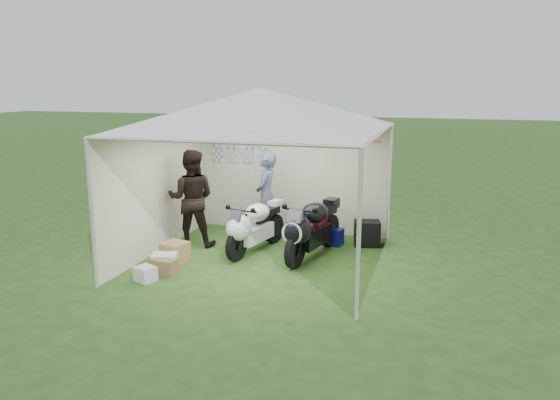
{
  "coord_description": "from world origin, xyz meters",
  "views": [
    {
      "loc": [
        2.97,
        -8.76,
        3.1
      ],
      "look_at": [
        0.23,
        0.35,
        1.03
      ],
      "focal_mm": 35.0,
      "sensor_mm": 36.0,
      "label": 1
    }
  ],
  "objects_px": {
    "motorcycle_white": "(253,226)",
    "person_blue_jacket": "(266,196)",
    "motorcycle_black": "(311,227)",
    "crate_3": "(165,266)",
    "canopy_tent": "(261,113)",
    "crate_1": "(175,252)",
    "person_dark_jacket": "(191,198)",
    "paddock_stand": "(331,236)",
    "crate_0": "(165,262)",
    "crate_2": "(145,274)",
    "equipment_box": "(367,233)"
  },
  "relations": [
    {
      "from": "person_dark_jacket",
      "to": "crate_3",
      "type": "height_order",
      "value": "person_dark_jacket"
    },
    {
      "from": "paddock_stand",
      "to": "person_blue_jacket",
      "type": "bearing_deg",
      "value": 174.78
    },
    {
      "from": "canopy_tent",
      "to": "crate_1",
      "type": "bearing_deg",
      "value": -157.38
    },
    {
      "from": "crate_0",
      "to": "equipment_box",
      "type": "bearing_deg",
      "value": 37.54
    },
    {
      "from": "paddock_stand",
      "to": "canopy_tent",
      "type": "bearing_deg",
      "value": -129.13
    },
    {
      "from": "canopy_tent",
      "to": "crate_1",
      "type": "distance_m",
      "value": 2.84
    },
    {
      "from": "person_blue_jacket",
      "to": "crate_2",
      "type": "distance_m",
      "value": 3.19
    },
    {
      "from": "motorcycle_black",
      "to": "crate_2",
      "type": "distance_m",
      "value": 2.95
    },
    {
      "from": "canopy_tent",
      "to": "motorcycle_black",
      "type": "height_order",
      "value": "canopy_tent"
    },
    {
      "from": "equipment_box",
      "to": "motorcycle_white",
      "type": "bearing_deg",
      "value": -151.81
    },
    {
      "from": "crate_0",
      "to": "crate_3",
      "type": "bearing_deg",
      "value": -59.7
    },
    {
      "from": "motorcycle_white",
      "to": "motorcycle_black",
      "type": "height_order",
      "value": "motorcycle_black"
    },
    {
      "from": "canopy_tent",
      "to": "crate_0",
      "type": "bearing_deg",
      "value": -144.69
    },
    {
      "from": "motorcycle_black",
      "to": "canopy_tent",
      "type": "bearing_deg",
      "value": -147.26
    },
    {
      "from": "crate_1",
      "to": "crate_3",
      "type": "relative_size",
      "value": 1.02
    },
    {
      "from": "motorcycle_black",
      "to": "person_dark_jacket",
      "type": "height_order",
      "value": "person_dark_jacket"
    },
    {
      "from": "person_dark_jacket",
      "to": "equipment_box",
      "type": "distance_m",
      "value": 3.43
    },
    {
      "from": "motorcycle_black",
      "to": "person_blue_jacket",
      "type": "bearing_deg",
      "value": 150.0
    },
    {
      "from": "paddock_stand",
      "to": "person_blue_jacket",
      "type": "xyz_separation_m",
      "value": [
        -1.36,
        0.12,
        0.7
      ]
    },
    {
      "from": "motorcycle_black",
      "to": "equipment_box",
      "type": "bearing_deg",
      "value": 62.58
    },
    {
      "from": "motorcycle_white",
      "to": "equipment_box",
      "type": "xyz_separation_m",
      "value": [
        1.95,
        1.05,
        -0.27
      ]
    },
    {
      "from": "motorcycle_white",
      "to": "crate_3",
      "type": "distance_m",
      "value": 1.85
    },
    {
      "from": "crate_0",
      "to": "paddock_stand",
      "type": "bearing_deg",
      "value": 42.79
    },
    {
      "from": "crate_1",
      "to": "equipment_box",
      "type": "bearing_deg",
      "value": 32.4
    },
    {
      "from": "motorcycle_white",
      "to": "person_blue_jacket",
      "type": "height_order",
      "value": "person_blue_jacket"
    },
    {
      "from": "person_blue_jacket",
      "to": "crate_3",
      "type": "relative_size",
      "value": 4.47
    },
    {
      "from": "canopy_tent",
      "to": "crate_0",
      "type": "relative_size",
      "value": 13.73
    },
    {
      "from": "equipment_box",
      "to": "crate_1",
      "type": "height_order",
      "value": "equipment_box"
    },
    {
      "from": "canopy_tent",
      "to": "paddock_stand",
      "type": "xyz_separation_m",
      "value": [
        1.0,
        1.23,
        -2.41
      ]
    },
    {
      "from": "canopy_tent",
      "to": "person_blue_jacket",
      "type": "xyz_separation_m",
      "value": [
        -0.36,
        1.35,
        -1.71
      ]
    },
    {
      "from": "motorcycle_white",
      "to": "crate_3",
      "type": "xyz_separation_m",
      "value": [
        -1.0,
        -1.5,
        -0.38
      ]
    },
    {
      "from": "motorcycle_white",
      "to": "crate_2",
      "type": "height_order",
      "value": "motorcycle_white"
    },
    {
      "from": "person_dark_jacket",
      "to": "crate_3",
      "type": "xyz_separation_m",
      "value": [
        0.27,
        -1.59,
        -0.8
      ]
    },
    {
      "from": "person_dark_jacket",
      "to": "person_blue_jacket",
      "type": "relative_size",
      "value": 1.07
    },
    {
      "from": "motorcycle_white",
      "to": "crate_1",
      "type": "height_order",
      "value": "motorcycle_white"
    },
    {
      "from": "canopy_tent",
      "to": "motorcycle_black",
      "type": "distance_m",
      "value": 2.19
    },
    {
      "from": "crate_0",
      "to": "crate_1",
      "type": "height_order",
      "value": "crate_1"
    },
    {
      "from": "crate_1",
      "to": "crate_3",
      "type": "distance_m",
      "value": 0.61
    },
    {
      "from": "paddock_stand",
      "to": "equipment_box",
      "type": "xyz_separation_m",
      "value": [
        0.67,
        0.14,
        0.08
      ]
    },
    {
      "from": "canopy_tent",
      "to": "person_blue_jacket",
      "type": "relative_size",
      "value": 3.27
    },
    {
      "from": "crate_3",
      "to": "canopy_tent",
      "type": "bearing_deg",
      "value": 42.65
    },
    {
      "from": "canopy_tent",
      "to": "paddock_stand",
      "type": "relative_size",
      "value": 12.95
    },
    {
      "from": "motorcycle_white",
      "to": "motorcycle_black",
      "type": "relative_size",
      "value": 0.9
    },
    {
      "from": "crate_0",
      "to": "crate_2",
      "type": "relative_size",
      "value": 1.31
    },
    {
      "from": "paddock_stand",
      "to": "crate_0",
      "type": "height_order",
      "value": "paddock_stand"
    },
    {
      "from": "motorcycle_black",
      "to": "motorcycle_white",
      "type": "bearing_deg",
      "value": -168.86
    },
    {
      "from": "person_blue_jacket",
      "to": "crate_0",
      "type": "distance_m",
      "value": 2.66
    },
    {
      "from": "canopy_tent",
      "to": "crate_1",
      "type": "relative_size",
      "value": 14.37
    },
    {
      "from": "motorcycle_white",
      "to": "paddock_stand",
      "type": "height_order",
      "value": "motorcycle_white"
    },
    {
      "from": "person_dark_jacket",
      "to": "crate_1",
      "type": "distance_m",
      "value": 1.26
    }
  ]
}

